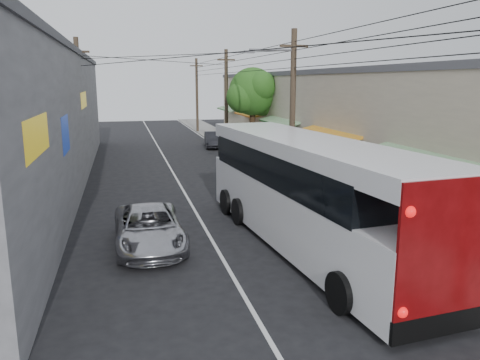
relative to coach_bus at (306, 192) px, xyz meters
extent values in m
plane|color=black|center=(-2.99, -5.59, -1.93)|extent=(120.00, 120.00, 0.00)
cube|color=slate|center=(3.51, 14.41, -1.87)|extent=(3.00, 80.00, 0.12)
cube|color=beige|center=(8.01, 16.41, 1.07)|extent=(6.00, 40.00, 6.00)
cube|color=#4C4C51|center=(8.01, 16.41, 4.17)|extent=(6.20, 40.00, 0.30)
cube|color=#19731E|center=(4.71, 0.41, 0.97)|extent=(1.39, 6.00, 0.46)
cube|color=orange|center=(4.71, 8.41, 0.97)|extent=(1.39, 6.00, 0.46)
cube|color=#19731E|center=(4.71, 16.41, 0.97)|extent=(1.39, 6.00, 0.46)
cube|color=orange|center=(4.71, 24.41, 0.97)|extent=(1.39, 6.00, 0.46)
cube|color=#19731E|center=(4.71, 32.41, 0.97)|extent=(1.39, 6.00, 0.46)
cube|color=gray|center=(-11.49, 12.41, 1.57)|extent=(7.00, 36.00, 7.00)
cube|color=#4C4C51|center=(-11.49, 12.41, 5.17)|extent=(7.20, 36.00, 0.30)
cube|color=yellow|center=(-8.04, -1.59, 2.27)|extent=(0.12, 3.50, 1.00)
cube|color=#1433A5|center=(-8.04, 4.41, 1.67)|extent=(0.12, 2.20, 1.40)
cube|color=yellow|center=(-8.04, 14.41, 2.57)|extent=(0.12, 4.00, 0.90)
cylinder|color=#473828|center=(2.21, 7.41, 2.07)|extent=(0.28, 0.28, 8.00)
cube|color=#473828|center=(2.21, 7.41, 5.27)|extent=(1.40, 0.12, 0.12)
cylinder|color=#473828|center=(2.21, 22.41, 2.07)|extent=(0.28, 0.28, 8.00)
cube|color=#473828|center=(2.21, 22.41, 5.27)|extent=(1.40, 0.12, 0.12)
cylinder|color=#473828|center=(2.21, 37.41, 2.07)|extent=(0.28, 0.28, 8.00)
cube|color=#473828|center=(2.21, 37.41, 5.27)|extent=(1.40, 0.12, 0.12)
cylinder|color=#473828|center=(-8.19, 14.41, 2.07)|extent=(0.28, 0.28, 8.00)
cube|color=#473828|center=(-8.19, 14.41, 5.27)|extent=(1.40, 0.12, 0.12)
cylinder|color=#59595E|center=(1.11, 7.41, 5.07)|extent=(2.20, 0.10, 0.10)
cube|color=#59595E|center=(0.01, 7.41, 4.97)|extent=(0.50, 0.18, 0.12)
cylinder|color=#3F2B19|center=(3.81, 20.41, 0.07)|extent=(0.44, 0.44, 4.00)
sphere|color=#205115|center=(3.81, 20.41, 2.87)|extent=(3.60, 3.60, 3.60)
sphere|color=#205115|center=(4.81, 21.01, 2.27)|extent=(2.60, 2.60, 2.60)
sphere|color=#205115|center=(2.91, 20.01, 2.47)|extent=(2.40, 2.40, 2.40)
sphere|color=#205115|center=(4.21, 19.41, 3.27)|extent=(2.20, 2.20, 2.20)
sphere|color=#205115|center=(3.51, 21.31, 3.07)|extent=(2.00, 2.00, 2.00)
cube|color=white|center=(0.01, -0.11, -0.70)|extent=(3.75, 12.93, 2.02)
cube|color=black|center=(-0.04, 0.42, 0.78)|extent=(3.59, 10.82, 1.06)
cube|color=white|center=(0.01, -0.11, 1.53)|extent=(3.75, 12.93, 0.53)
cube|color=maroon|center=(0.57, -6.48, 0.20)|extent=(2.63, 0.31, 3.08)
cube|color=black|center=(0.57, -6.48, -1.45)|extent=(2.66, 0.34, 0.53)
sphere|color=red|center=(-0.54, -6.61, -0.97)|extent=(0.23, 0.23, 0.23)
sphere|color=red|center=(-0.54, -6.61, 1.16)|extent=(0.23, 0.23, 0.23)
cylinder|color=black|center=(-0.93, -4.67, -1.39)|extent=(0.41, 1.09, 1.06)
cylinder|color=black|center=(1.72, -4.44, -1.39)|extent=(0.41, 1.09, 1.06)
cylinder|color=black|center=(-1.59, 2.95, -1.39)|extent=(0.41, 1.09, 1.06)
cylinder|color=black|center=(1.06, 3.18, -1.39)|extent=(0.41, 1.09, 1.06)
cylinder|color=black|center=(-1.73, 4.54, -1.39)|extent=(0.41, 1.09, 1.06)
cylinder|color=black|center=(0.92, 4.77, -1.39)|extent=(0.41, 1.09, 1.06)
imported|color=#ABABB2|center=(-5.18, 1.23, -1.25)|extent=(2.31, 4.90, 1.35)
imported|color=#9A9AA2|center=(1.49, 7.97, -1.14)|extent=(2.66, 5.57, 1.57)
imported|color=#232328|center=(1.61, 14.41, -1.11)|extent=(2.12, 4.87, 1.63)
imported|color=black|center=(1.61, 24.88, -1.26)|extent=(1.88, 4.20, 1.34)
imported|color=#C56894|center=(3.77, 6.29, -1.05)|extent=(0.59, 0.43, 1.51)
imported|color=#8A9FCA|center=(2.41, 7.78, -0.94)|extent=(1.06, 1.01, 1.73)
camera|label=1|loc=(-5.88, -14.29, 3.64)|focal=35.00mm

